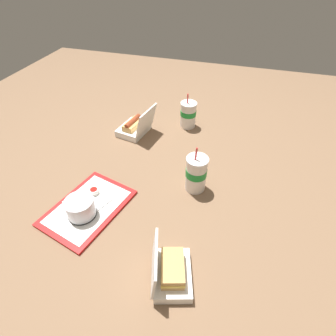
{
  "coord_description": "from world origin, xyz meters",
  "views": [
    {
      "loc": [
        0.87,
        0.29,
        0.89
      ],
      "look_at": [
        -0.03,
        0.03,
        0.05
      ],
      "focal_mm": 28.0,
      "sensor_mm": 36.0,
      "label": 1
    }
  ],
  "objects": [
    {
      "name": "soda_cup_center",
      "position": [
        0.02,
        0.17,
        0.09
      ],
      "size": [
        0.1,
        0.1,
        0.24
      ],
      "color": "white",
      "rests_on": "ground_plane"
    },
    {
      "name": "ground_plane",
      "position": [
        0.0,
        0.0,
        0.0
      ],
      "size": [
        3.2,
        3.2,
        0.0
      ],
      "primitive_type": "plane",
      "color": "brown"
    },
    {
      "name": "clamshell_hotdog_left",
      "position": [
        -0.33,
        -0.26,
        0.04
      ],
      "size": [
        0.21,
        0.22,
        0.18
      ],
      "color": "white",
      "rests_on": "ground_plane"
    },
    {
      "name": "napkin_stack",
      "position": [
        0.25,
        -0.3,
        0.02
      ],
      "size": [
        0.13,
        0.13,
        0.0
      ],
      "primitive_type": "cube",
      "rotation": [
        0.0,
        0.0,
        -0.32
      ],
      "color": "white",
      "rests_on": "food_tray"
    },
    {
      "name": "food_tray",
      "position": [
        0.27,
        -0.25,
        0.01
      ],
      "size": [
        0.42,
        0.34,
        0.01
      ],
      "color": "red",
      "rests_on": "ground_plane"
    },
    {
      "name": "ketchup_cup",
      "position": [
        0.19,
        -0.26,
        0.03
      ],
      "size": [
        0.04,
        0.04,
        0.02
      ],
      "color": "white",
      "rests_on": "food_tray"
    },
    {
      "name": "cake_container",
      "position": [
        0.31,
        -0.25,
        0.05
      ],
      "size": [
        0.12,
        0.12,
        0.08
      ],
      "color": "black",
      "rests_on": "food_tray"
    },
    {
      "name": "clamshell_sandwich_front",
      "position": [
        0.46,
        0.18,
        0.04
      ],
      "size": [
        0.21,
        0.18,
        0.17
      ],
      "color": "white",
      "rests_on": "ground_plane"
    },
    {
      "name": "soda_cup_corner",
      "position": [
        -0.5,
        0.02,
        0.08
      ],
      "size": [
        0.1,
        0.1,
        0.22
      ],
      "color": "white",
      "rests_on": "ground_plane"
    },
    {
      "name": "plastic_fork",
      "position": [
        0.26,
        -0.19,
        0.02
      ],
      "size": [
        0.11,
        0.05,
        0.0
      ],
      "primitive_type": "cube",
      "rotation": [
        0.0,
        0.0,
        -0.4
      ],
      "color": "white",
      "rests_on": "food_tray"
    }
  ]
}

